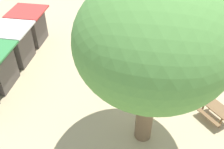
# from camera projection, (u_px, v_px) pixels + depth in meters

# --- Properties ---
(ground_plane) EXTENTS (60.00, 60.00, 0.00)m
(ground_plane) POSITION_uv_depth(u_px,v_px,m) (138.00, 85.00, 16.02)
(ground_plane) COLOR tan
(elephant) EXTENTS (2.46, 1.78, 1.70)m
(elephant) POSITION_uv_depth(u_px,v_px,m) (118.00, 71.00, 15.39)
(elephant) COLOR slate
(elephant) RESTS_ON ground_plane
(person_handler) EXTENTS (0.35, 0.42, 1.62)m
(person_handler) POSITION_uv_depth(u_px,v_px,m) (142.00, 61.00, 16.39)
(person_handler) COLOR #3F3833
(person_handler) RESTS_ON ground_plane
(shade_tree_main) EXTENTS (6.56, 6.01, 7.97)m
(shade_tree_main) POSITION_uv_depth(u_px,v_px,m) (153.00, 39.00, 9.53)
(shade_tree_main) COLOR brown
(shade_tree_main) RESTS_ON ground_plane
(wooden_bench) EXTENTS (1.11, 1.38, 0.88)m
(wooden_bench) POSITION_uv_depth(u_px,v_px,m) (104.00, 50.00, 18.24)
(wooden_bench) COLOR #9E7A51
(wooden_bench) RESTS_ON ground_plane
(picnic_table_near) EXTENTS (1.94, 1.96, 0.78)m
(picnic_table_near) POSITION_uv_depth(u_px,v_px,m) (194.00, 46.00, 18.49)
(picnic_table_near) COLOR olive
(picnic_table_near) RESTS_ON ground_plane
(picnic_table_far) EXTENTS (2.10, 2.10, 0.78)m
(picnic_table_far) POSITION_uv_depth(u_px,v_px,m) (217.00, 110.00, 13.58)
(picnic_table_far) COLOR brown
(picnic_table_far) RESTS_ON ground_plane
(market_stall_white) EXTENTS (2.50, 2.50, 2.52)m
(market_stall_white) POSITION_uv_depth(u_px,v_px,m) (15.00, 46.00, 17.40)
(market_stall_white) COLOR #59514C
(market_stall_white) RESTS_ON ground_plane
(market_stall_red) EXTENTS (2.50, 2.50, 2.52)m
(market_stall_red) POSITION_uv_depth(u_px,v_px,m) (30.00, 28.00, 19.40)
(market_stall_red) COLOR #59514C
(market_stall_red) RESTS_ON ground_plane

